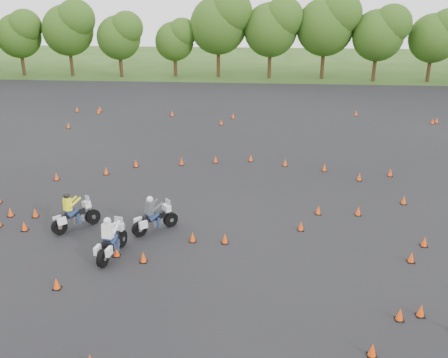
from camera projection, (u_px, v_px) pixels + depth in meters
name	position (u px, v px, depth m)	size (l,w,h in m)	color
ground	(218.00, 235.00, 23.18)	(140.00, 140.00, 0.00)	#2D5119
asphalt_pad	(227.00, 185.00, 28.73)	(62.00, 62.00, 0.00)	black
treeline	(269.00, 43.00, 54.28)	(86.90, 32.27, 11.03)	#2D4D16
traffic_cones	(223.00, 187.00, 27.89)	(36.70, 32.73, 0.45)	#FB480A
rider_grey	(155.00, 213.00, 23.17)	(2.38, 0.73, 1.83)	#414549
rider_yellow	(76.00, 211.00, 23.34)	(2.41, 0.74, 1.86)	yellow
rider_white	(111.00, 236.00, 21.05)	(2.48, 0.76, 1.92)	silver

